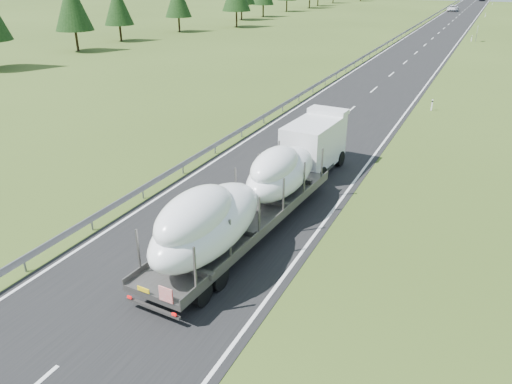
% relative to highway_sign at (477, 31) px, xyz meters
% --- Properties ---
extents(ground, '(400.00, 400.00, 0.00)m').
position_rel_highway_sign_xyz_m(ground, '(-7.20, -80.00, -1.81)').
color(ground, '#344918').
rests_on(ground, ground).
extents(road_surface, '(10.00, 400.00, 0.02)m').
position_rel_highway_sign_xyz_m(road_surface, '(-7.20, 20.00, -1.80)').
color(road_surface, black).
rests_on(road_surface, ground).
extents(guardrail, '(0.10, 400.00, 0.76)m').
position_rel_highway_sign_xyz_m(guardrail, '(-12.50, 19.94, -1.21)').
color(guardrail, slate).
rests_on(guardrail, ground).
extents(marker_posts, '(0.13, 350.08, 1.00)m').
position_rel_highway_sign_xyz_m(marker_posts, '(-0.70, 75.00, -1.27)').
color(marker_posts, silver).
rests_on(marker_posts, ground).
extents(highway_sign, '(0.08, 0.90, 2.60)m').
position_rel_highway_sign_xyz_m(highway_sign, '(0.00, 0.00, 0.00)').
color(highway_sign, slate).
rests_on(highway_sign, ground).
extents(boat_truck, '(3.56, 18.91, 3.90)m').
position_rel_highway_sign_xyz_m(boat_truck, '(-5.42, -75.88, 0.29)').
color(boat_truck, silver).
rests_on(boat_truck, ground).
extents(distant_van, '(2.92, 6.03, 1.65)m').
position_rel_highway_sign_xyz_m(distant_van, '(-10.15, 66.28, -0.98)').
color(distant_van, white).
rests_on(distant_van, ground).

